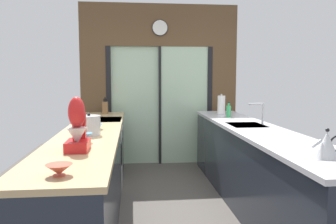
{
  "coord_description": "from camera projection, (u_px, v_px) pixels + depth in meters",
  "views": [
    {
      "loc": [
        -0.46,
        -3.32,
        1.49
      ],
      "look_at": [
        -0.03,
        0.75,
        1.06
      ],
      "focal_mm": 35.99,
      "sensor_mm": 36.0,
      "label": 1
    }
  ],
  "objects": [
    {
      "name": "back_wall_unit",
      "position": [
        160.0,
        75.0,
        5.7
      ],
      "size": [
        2.64,
        0.12,
        2.7
      ],
      "color": "brown",
      "rests_on": "ground_plane"
    },
    {
      "name": "mixing_bowl_mid",
      "position": [
        84.0,
        138.0,
        2.92
      ],
      "size": [
        0.15,
        0.15,
        0.08
      ],
      "color": "teal",
      "rests_on": "left_counter_run"
    },
    {
      "name": "soap_bottle",
      "position": [
        229.0,
        111.0,
        4.77
      ],
      "size": [
        0.06,
        0.06,
        0.22
      ],
      "color": "#339E56",
      "rests_on": "right_counter_run"
    },
    {
      "name": "kettle",
      "position": [
        327.0,
        145.0,
        2.36
      ],
      "size": [
        0.25,
        0.17,
        0.21
      ],
      "color": "#B7BABC",
      "rests_on": "right_counter_run"
    },
    {
      "name": "sink_faucet",
      "position": [
        260.0,
        110.0,
        4.03
      ],
      "size": [
        0.19,
        0.02,
        0.26
      ],
      "color": "#B7BABC",
      "rests_on": "right_counter_run"
    },
    {
      "name": "oven_range",
      "position": [
        100.0,
        153.0,
        4.58
      ],
      "size": [
        0.6,
        0.6,
        0.92
      ],
      "color": "#B7BABC",
      "rests_on": "ground_plane"
    },
    {
      "name": "mixing_bowl_near",
      "position": [
        59.0,
        170.0,
        1.94
      ],
      "size": [
        0.15,
        0.15,
        0.07
      ],
      "color": "#BC4C38",
      "rests_on": "left_counter_run"
    },
    {
      "name": "mixing_bowl_far",
      "position": [
        93.0,
        127.0,
        3.65
      ],
      "size": [
        0.2,
        0.2,
        0.06
      ],
      "color": "teal",
      "rests_on": "left_counter_run"
    },
    {
      "name": "left_counter_run",
      "position": [
        90.0,
        177.0,
        3.47
      ],
      "size": [
        0.62,
        3.8,
        0.92
      ],
      "color": "#1E232D",
      "rests_on": "ground_plane"
    },
    {
      "name": "stand_mixer",
      "position": [
        77.0,
        130.0,
        2.6
      ],
      "size": [
        0.17,
        0.27,
        0.42
      ],
      "color": "red",
      "rests_on": "left_counter_run"
    },
    {
      "name": "right_counter_run",
      "position": [
        254.0,
        167.0,
        3.83
      ],
      "size": [
        0.62,
        3.8,
        0.92
      ],
      "color": "#1E232D",
      "rests_on": "ground_plane"
    },
    {
      "name": "ground_plane",
      "position": [
        172.0,
        201.0,
        4.08
      ],
      "size": [
        5.04,
        7.6,
        0.02
      ],
      "primitive_type": "cube",
      "color": "#4C4742"
    },
    {
      "name": "stock_pot",
      "position": [
        89.0,
        125.0,
        3.29
      ],
      "size": [
        0.23,
        0.23,
        0.22
      ],
      "color": "#B7BABC",
      "rests_on": "left_counter_run"
    },
    {
      "name": "paper_towel_roll",
      "position": [
        221.0,
        105.0,
        5.16
      ],
      "size": [
        0.13,
        0.13,
        0.31
      ],
      "color": "#B7BABC",
      "rests_on": "right_counter_run"
    },
    {
      "name": "knife_block",
      "position": [
        105.0,
        108.0,
        5.25
      ],
      "size": [
        0.08,
        0.14,
        0.26
      ],
      "color": "brown",
      "rests_on": "left_counter_run"
    }
  ]
}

